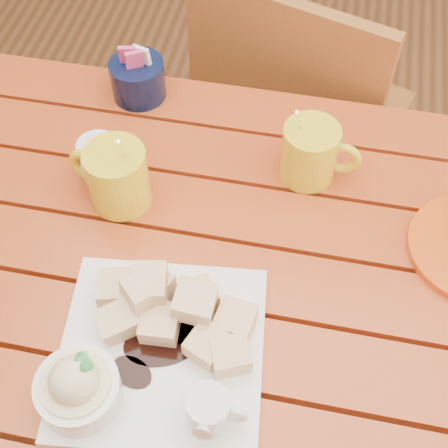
% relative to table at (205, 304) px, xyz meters
% --- Properties ---
extents(ground, '(5.00, 5.00, 0.00)m').
position_rel_table_xyz_m(ground, '(0.00, -0.00, -0.64)').
color(ground, '#583119').
rests_on(ground, ground).
extents(table, '(1.20, 0.79, 0.75)m').
position_rel_table_xyz_m(table, '(0.00, 0.00, 0.00)').
color(table, '#8C3A12').
rests_on(table, ground).
extents(dessert_plate, '(0.30, 0.30, 0.11)m').
position_rel_table_xyz_m(dessert_plate, '(-0.04, -0.16, 0.14)').
color(dessert_plate, white).
rests_on(dessert_plate, table).
extents(coffee_mug_left, '(0.13, 0.09, 0.16)m').
position_rel_table_xyz_m(coffee_mug_left, '(-0.16, 0.10, 0.16)').
color(coffee_mug_left, yellow).
rests_on(coffee_mug_left, table).
extents(coffee_mug_right, '(0.13, 0.09, 0.15)m').
position_rel_table_xyz_m(coffee_mug_right, '(0.13, 0.21, 0.16)').
color(coffee_mug_right, yellow).
rests_on(coffee_mug_right, table).
extents(cream_pitcher, '(0.09, 0.08, 0.08)m').
position_rel_table_xyz_m(cream_pitcher, '(-0.19, 0.14, 0.15)').
color(cream_pitcher, white).
rests_on(cream_pitcher, table).
extents(sugar_caddy, '(0.10, 0.10, 0.10)m').
position_rel_table_xyz_m(sugar_caddy, '(-0.19, 0.34, 0.14)').
color(sugar_caddy, black).
rests_on(sugar_caddy, table).
extents(chair_far, '(0.52, 0.52, 0.88)m').
position_rel_table_xyz_m(chair_far, '(0.08, 0.59, -0.15)').
color(chair_far, brown).
rests_on(chair_far, ground).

